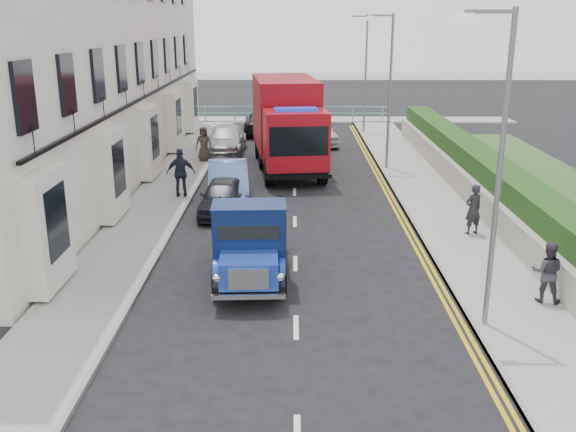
# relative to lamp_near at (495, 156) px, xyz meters

# --- Properties ---
(ground) EXTENTS (120.00, 120.00, 0.00)m
(ground) POSITION_rel_lamp_near_xyz_m (-4.18, 2.00, -4.00)
(ground) COLOR black
(ground) RESTS_ON ground
(pavement_west) EXTENTS (2.40, 38.00, 0.12)m
(pavement_west) POSITION_rel_lamp_near_xyz_m (-9.38, 11.00, -3.94)
(pavement_west) COLOR gray
(pavement_west) RESTS_ON ground
(pavement_east) EXTENTS (2.60, 38.00, 0.12)m
(pavement_east) POSITION_rel_lamp_near_xyz_m (1.12, 11.00, -3.94)
(pavement_east) COLOR gray
(pavement_east) RESTS_ON ground
(promenade) EXTENTS (30.00, 2.50, 0.12)m
(promenade) POSITION_rel_lamp_near_xyz_m (-4.18, 31.00, -3.94)
(promenade) COLOR gray
(promenade) RESTS_ON ground
(sea_plane) EXTENTS (120.00, 120.00, 0.00)m
(sea_plane) POSITION_rel_lamp_near_xyz_m (-4.18, 62.00, -4.00)
(sea_plane) COLOR slate
(sea_plane) RESTS_ON ground
(terrace_west) EXTENTS (6.31, 30.20, 14.25)m
(terrace_west) POSITION_rel_lamp_near_xyz_m (-13.65, 15.00, 3.17)
(terrace_west) COLOR white
(terrace_west) RESTS_ON ground
(garden_east) EXTENTS (1.45, 28.00, 1.75)m
(garden_east) POSITION_rel_lamp_near_xyz_m (3.03, 11.00, -3.10)
(garden_east) COLOR #B2AD9E
(garden_east) RESTS_ON ground
(seafront_railing) EXTENTS (13.00, 0.08, 1.11)m
(seafront_railing) POSITION_rel_lamp_near_xyz_m (-4.18, 30.20, -3.42)
(seafront_railing) COLOR #59B2A5
(seafront_railing) RESTS_ON ground
(lamp_near) EXTENTS (1.23, 0.18, 7.00)m
(lamp_near) POSITION_rel_lamp_near_xyz_m (0.00, 0.00, 0.00)
(lamp_near) COLOR slate
(lamp_near) RESTS_ON ground
(lamp_mid) EXTENTS (1.23, 0.18, 7.00)m
(lamp_mid) POSITION_rel_lamp_near_xyz_m (0.00, 16.00, 0.00)
(lamp_mid) COLOR slate
(lamp_mid) RESTS_ON ground
(lamp_far) EXTENTS (1.23, 0.18, 7.00)m
(lamp_far) POSITION_rel_lamp_near_xyz_m (0.00, 26.00, 0.00)
(lamp_far) COLOR slate
(lamp_far) RESTS_ON ground
(bedford_lorry) EXTENTS (2.07, 4.80, 2.23)m
(bedford_lorry) POSITION_rel_lamp_near_xyz_m (-5.38, 2.50, -2.97)
(bedford_lorry) COLOR black
(bedford_lorry) RESTS_ON ground
(red_lorry) EXTENTS (3.59, 8.13, 4.12)m
(red_lorry) POSITION_rel_lamp_near_xyz_m (-4.51, 16.27, -1.80)
(red_lorry) COLOR black
(red_lorry) RESTS_ON ground
(parked_car_front) EXTENTS (1.64, 3.73, 1.25)m
(parked_car_front) POSITION_rel_lamp_near_xyz_m (-6.78, 9.00, -3.37)
(parked_car_front) COLOR black
(parked_car_front) RESTS_ON ground
(parked_car_mid) EXTENTS (1.98, 4.48, 1.43)m
(parked_car_mid) POSITION_rel_lamp_near_xyz_m (-6.78, 11.00, -3.28)
(parked_car_mid) COLOR #4D6CA7
(parked_car_mid) RESTS_ON ground
(parked_car_rear) EXTENTS (2.02, 4.79, 1.38)m
(parked_car_rear) POSITION_rel_lamp_near_xyz_m (-7.78, 20.00, -3.31)
(parked_car_rear) COLOR #ABABB0
(parked_car_rear) RESTS_ON ground
(seafront_car_left) EXTENTS (2.44, 5.01, 1.37)m
(seafront_car_left) POSITION_rel_lamp_near_xyz_m (-6.06, 26.01, -3.31)
(seafront_car_left) COLOR black
(seafront_car_left) RESTS_ON ground
(seafront_car_right) EXTENTS (2.53, 4.50, 1.44)m
(seafront_car_right) POSITION_rel_lamp_near_xyz_m (-2.87, 22.43, -3.28)
(seafront_car_right) COLOR silver
(seafront_car_right) RESTS_ON ground
(pedestrian_east_near) EXTENTS (0.71, 0.60, 1.64)m
(pedestrian_east_near) POSITION_rel_lamp_near_xyz_m (1.52, 6.38, -3.06)
(pedestrian_east_near) COLOR black
(pedestrian_east_near) RESTS_ON pavement_east
(pedestrian_east_far) EXTENTS (0.89, 0.79, 1.53)m
(pedestrian_east_far) POSITION_rel_lamp_near_xyz_m (1.92, 1.22, -3.11)
(pedestrian_east_far) COLOR #3A3440
(pedestrian_east_far) RESTS_ON pavement_east
(pedestrian_west_near) EXTENTS (1.14, 0.55, 1.89)m
(pedestrian_west_near) POSITION_rel_lamp_near_xyz_m (-8.58, 10.85, -2.93)
(pedestrian_west_near) COLOR #1B2131
(pedestrian_west_near) RESTS_ON pavement_west
(pedestrian_west_far) EXTENTS (0.84, 0.57, 1.66)m
(pedestrian_west_far) POSITION_rel_lamp_near_xyz_m (-8.58, 17.47, -3.05)
(pedestrian_west_far) COLOR #393129
(pedestrian_west_far) RESTS_ON pavement_west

